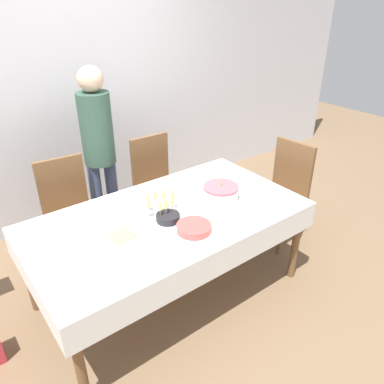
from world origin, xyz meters
name	(u,v)px	position (x,y,z in m)	size (l,w,h in m)	color
ground_plane	(171,291)	(0.00, 0.00, 0.00)	(12.00, 12.00, 0.00)	brown
wall_back	(71,88)	(0.00, 1.60, 1.35)	(8.00, 0.05, 2.70)	silver
dining_table	(168,226)	(0.00, 0.00, 0.63)	(2.00, 1.09, 0.73)	white
dining_chair_far_left	(69,209)	(-0.44, 0.87, 0.52)	(0.46, 0.46, 0.95)	brown
dining_chair_far_right	(157,181)	(0.45, 0.87, 0.52)	(0.43, 0.43, 0.95)	brown
dining_chair_right_end	(284,188)	(1.32, 0.01, 0.52)	(0.46, 0.46, 0.95)	brown
birthday_cake	(221,192)	(0.46, -0.05, 0.79)	(0.28, 0.28, 0.19)	silver
champagne_tray	(161,202)	(-0.03, 0.04, 0.82)	(0.29, 0.29, 0.18)	silver
plate_stack_main	(194,228)	(0.02, -0.28, 0.75)	(0.24, 0.24, 0.05)	#CC4C47
plate_stack_dessert	(168,218)	(-0.04, -0.06, 0.75)	(0.17, 0.17, 0.05)	black
cake_knife	(238,214)	(0.41, -0.30, 0.73)	(0.30, 0.08, 0.00)	silver
fork_pile	(142,245)	(-0.35, -0.22, 0.74)	(0.18, 0.08, 0.02)	silver
napkin_pile	(122,235)	(-0.39, -0.04, 0.73)	(0.15, 0.15, 0.01)	#E0D166
person_standing	(98,142)	(-0.03, 1.03, 0.99)	(0.28, 0.28, 1.64)	#3F4C72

